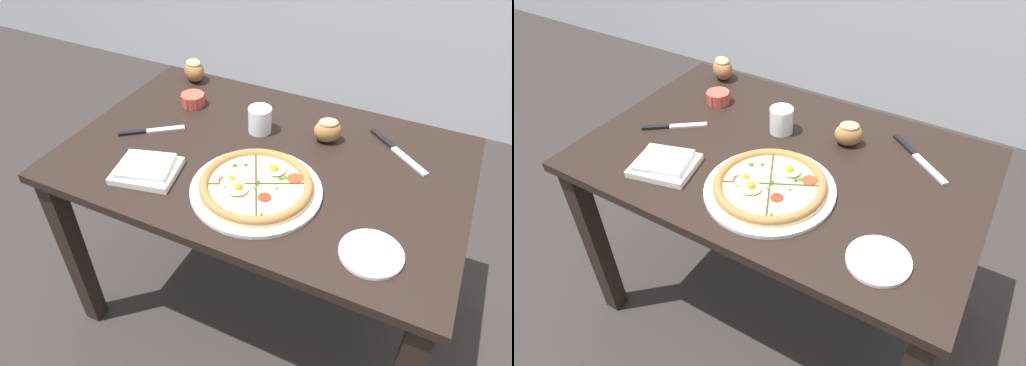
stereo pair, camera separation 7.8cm
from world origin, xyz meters
TOP-DOWN VIEW (x-y plane):
  - ground_plane at (0.00, 0.00)m, footprint 12.00×12.00m
  - dining_table at (0.00, 0.00)m, footprint 1.22×0.80m
  - pizza at (0.05, -0.16)m, footprint 0.37×0.37m
  - ramekin_bowl at (-0.36, 0.17)m, footprint 0.09×0.09m
  - napkin_folded at (-0.27, -0.23)m, footprint 0.21×0.19m
  - bread_piece_near at (0.15, 0.16)m, footprint 0.11×0.10m
  - bread_piece_mid at (-0.45, 0.33)m, footprint 0.12×0.11m
  - knife_main at (0.37, 0.20)m, footprint 0.21×0.18m
  - knife_spare at (-0.39, -0.04)m, footprint 0.18×0.15m
  - water_glass at (-0.07, 0.12)m, footprint 0.08×0.08m
  - side_saucer at (0.40, -0.25)m, footprint 0.16×0.16m

SIDE VIEW (x-z plane):
  - ground_plane at x=0.00m, z-range 0.00..0.00m
  - dining_table at x=0.00m, z-range 0.26..0.99m
  - knife_spare at x=-0.39m, z-range 0.73..0.74m
  - knife_main at x=0.37m, z-range 0.73..0.74m
  - side_saucer at x=0.40m, z-range 0.73..0.74m
  - napkin_folded at x=-0.27m, z-range 0.73..0.77m
  - pizza at x=0.05m, z-range 0.72..0.78m
  - ramekin_bowl at x=-0.36m, z-range 0.73..0.78m
  - water_glass at x=-0.07m, z-range 0.73..0.81m
  - bread_piece_near at x=0.15m, z-range 0.73..0.81m
  - bread_piece_mid at x=-0.45m, z-range 0.73..0.82m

